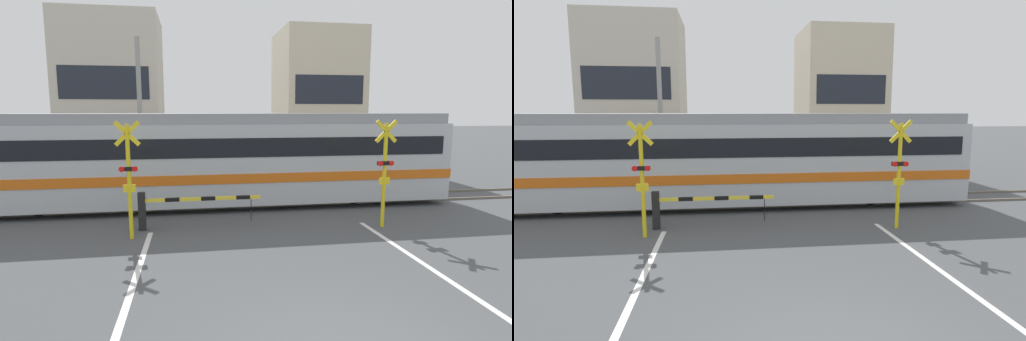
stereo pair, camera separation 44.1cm
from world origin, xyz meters
TOP-DOWN VIEW (x-y plane):
  - rail_track_near at (0.00, 9.31)m, footprint 50.00×0.10m
  - rail_track_far at (0.00, 10.75)m, footprint 50.00×0.10m
  - road_stripe_left at (-3.18, 1.40)m, footprint 0.14×10.81m
  - road_stripe_right at (3.18, 1.40)m, footprint 0.14×10.81m
  - commuter_train at (-1.52, 10.03)m, footprint 17.72×3.02m
  - crossing_barrier_near at (-2.56, 7.11)m, footprint 3.57×0.20m
  - crossing_barrier_far at (2.56, 12.92)m, footprint 3.57×0.20m
  - crossing_signal_left at (-3.63, 6.34)m, footprint 0.68×0.15m
  - crossing_signal_right at (3.63, 6.34)m, footprint 0.68×0.15m
  - pedestrian at (0.67, 15.71)m, footprint 0.38×0.22m
  - building_left_of_street at (-6.65, 21.51)m, footprint 5.75×5.19m
  - building_right_of_street at (6.32, 21.51)m, footprint 5.07×5.19m
  - utility_pole_streetside at (-4.38, 15.42)m, footprint 0.22×0.22m

SIDE VIEW (x-z plane):
  - road_stripe_left at x=-3.18m, z-range 0.00..0.01m
  - road_stripe_right at x=3.18m, z-range 0.00..0.01m
  - rail_track_near at x=0.00m, z-range 0.00..0.08m
  - rail_track_far at x=0.00m, z-range 0.00..0.08m
  - crossing_barrier_near at x=-2.56m, z-range 0.15..1.27m
  - crossing_barrier_far at x=2.56m, z-range 0.15..1.27m
  - pedestrian at x=0.67m, z-range 0.11..1.68m
  - crossing_signal_left at x=-3.63m, z-range 0.16..3.36m
  - crossing_signal_right at x=3.63m, z-range 0.16..3.36m
  - commuter_train at x=-1.52m, z-range 0.12..3.47m
  - utility_pole_streetside at x=-4.38m, z-range 0.00..6.88m
  - building_right_of_street at x=6.32m, z-range 0.00..8.59m
  - building_left_of_street at x=-6.65m, z-range 0.00..9.08m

